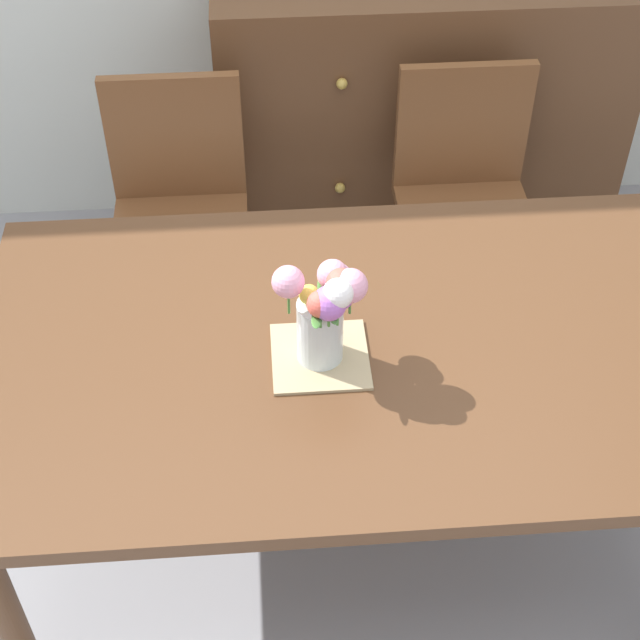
{
  "coord_description": "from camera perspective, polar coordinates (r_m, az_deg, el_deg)",
  "views": [
    {
      "loc": [
        -0.19,
        -1.57,
        2.31
      ],
      "look_at": [
        -0.08,
        -0.04,
        0.85
      ],
      "focal_mm": 53.45,
      "sensor_mm": 36.0,
      "label": 1
    }
  ],
  "objects": [
    {
      "name": "ground_plane",
      "position": [
        2.79,
        1.54,
        -11.97
      ],
      "size": [
        12.0,
        12.0,
        0.0
      ],
      "primitive_type": "plane",
      "color": "#939399"
    },
    {
      "name": "dining_table",
      "position": [
        2.29,
        1.85,
        -2.71
      ],
      "size": [
        1.77,
        1.05,
        0.73
      ],
      "color": "brown",
      "rests_on": "ground_plane"
    },
    {
      "name": "chair_left",
      "position": [
        3.03,
        -8.42,
        6.98
      ],
      "size": [
        0.42,
        0.42,
        0.9
      ],
      "rotation": [
        0.0,
        0.0,
        3.14
      ],
      "color": "brown",
      "rests_on": "ground_plane"
    },
    {
      "name": "chair_right",
      "position": [
        3.09,
        8.59,
        7.73
      ],
      "size": [
        0.42,
        0.42,
        0.9
      ],
      "rotation": [
        0.0,
        0.0,
        3.14
      ],
      "color": "brown",
      "rests_on": "ground_plane"
    },
    {
      "name": "dresser",
      "position": [
        3.46,
        5.94,
        11.97
      ],
      "size": [
        1.4,
        0.47,
        1.0
      ],
      "color": "brown",
      "rests_on": "ground_plane"
    },
    {
      "name": "placemat",
      "position": [
        2.19,
        -0.0,
        -2.19
      ],
      "size": [
        0.22,
        0.22,
        0.01
      ],
      "primitive_type": "cube",
      "color": "tan",
      "rests_on": "dining_table"
    },
    {
      "name": "flower_vase",
      "position": [
        2.07,
        0.37,
        0.92
      ],
      "size": [
        0.21,
        0.2,
        0.28
      ],
      "color": "silver",
      "rests_on": "placemat"
    }
  ]
}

